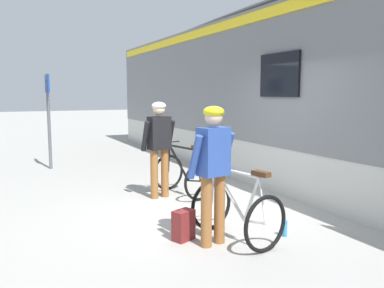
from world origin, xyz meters
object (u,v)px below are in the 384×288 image
(bicycle_near_white, at_px, (237,210))
(bicycle_far_black, at_px, (184,174))
(water_bottle_near_the_bikes, at_px, (285,228))
(backpack_on_platform, at_px, (183,225))
(cyclist_near_in_blue, at_px, (213,163))
(platform_sign_post, at_px, (48,105))
(cyclist_far_in_dark, at_px, (159,141))

(bicycle_near_white, xyz_separation_m, bicycle_far_black, (0.36, 2.43, 0.00))
(bicycle_near_white, relative_size, water_bottle_near_the_bikes, 5.44)
(water_bottle_near_the_bikes, bearing_deg, bicycle_near_white, 165.97)
(water_bottle_near_the_bikes, bearing_deg, backpack_on_platform, 159.90)
(bicycle_near_white, height_order, water_bottle_near_the_bikes, bicycle_near_white)
(bicycle_near_white, xyz_separation_m, backpack_on_platform, (-0.62, 0.31, -0.20))
(cyclist_near_in_blue, relative_size, platform_sign_post, 0.73)
(platform_sign_post, bearing_deg, water_bottle_near_the_bikes, -70.84)
(cyclist_near_in_blue, height_order, bicycle_near_white, cyclist_near_in_blue)
(platform_sign_post, bearing_deg, cyclist_near_in_blue, -78.92)
(bicycle_near_white, distance_m, backpack_on_platform, 0.72)
(bicycle_far_black, bearing_deg, cyclist_near_in_blue, -106.31)
(cyclist_far_in_dark, bearing_deg, backpack_on_platform, -103.21)
(cyclist_near_in_blue, relative_size, cyclist_far_in_dark, 1.00)
(bicycle_near_white, height_order, backpack_on_platform, bicycle_near_white)
(cyclist_far_in_dark, relative_size, platform_sign_post, 0.73)
(bicycle_far_black, distance_m, water_bottle_near_the_bikes, 2.63)
(water_bottle_near_the_bikes, xyz_separation_m, platform_sign_post, (-2.25, 6.49, 1.51))
(bicycle_near_white, bearing_deg, backpack_on_platform, 153.96)
(bicycle_far_black, bearing_deg, water_bottle_near_the_bikes, -83.28)
(bicycle_near_white, bearing_deg, platform_sign_post, 104.14)
(cyclist_near_in_blue, distance_m, platform_sign_post, 6.46)
(water_bottle_near_the_bikes, distance_m, platform_sign_post, 7.03)
(cyclist_near_in_blue, height_order, backpack_on_platform, cyclist_near_in_blue)
(cyclist_near_in_blue, relative_size, bicycle_far_black, 1.48)
(cyclist_near_in_blue, xyz_separation_m, water_bottle_near_the_bikes, (1.02, -0.17, -0.95))
(bicycle_far_black, relative_size, water_bottle_near_the_bikes, 5.46)
(bicycle_near_white, distance_m, platform_sign_post, 6.63)
(cyclist_far_in_dark, relative_size, backpack_on_platform, 4.40)
(bicycle_near_white, height_order, platform_sign_post, platform_sign_post)
(cyclist_near_in_blue, distance_m, bicycle_near_white, 0.74)
(cyclist_far_in_dark, bearing_deg, bicycle_near_white, -87.24)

